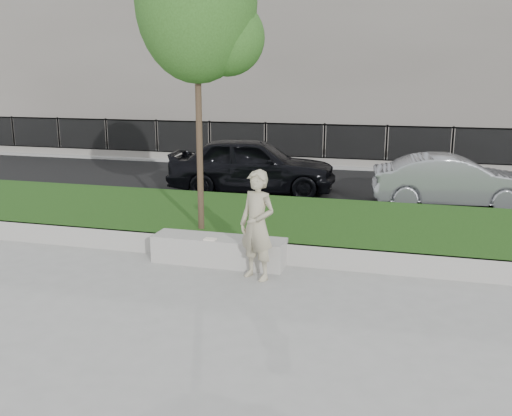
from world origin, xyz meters
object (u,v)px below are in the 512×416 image
(stone_bench, at_px, (219,250))
(book, at_px, (210,239))
(man, at_px, (257,225))
(car_silver, at_px, (453,181))
(car_dark, at_px, (252,165))
(young_tree, at_px, (201,9))

(stone_bench, bearing_deg, book, -115.12)
(man, distance_m, car_silver, 7.17)
(man, relative_size, car_silver, 0.46)
(stone_bench, xyz_separation_m, car_dark, (-1.09, 6.05, 0.59))
(stone_bench, height_order, car_silver, car_silver)
(man, xyz_separation_m, car_dark, (-1.96, 6.60, -0.08))
(book, bearing_deg, young_tree, 116.29)
(young_tree, bearing_deg, man, -44.16)
(car_dark, bearing_deg, stone_bench, -177.58)
(book, relative_size, young_tree, 0.04)
(car_silver, bearing_deg, stone_bench, 136.58)
(car_silver, bearing_deg, man, 144.79)
(man, relative_size, book, 8.98)
(man, bearing_deg, book, -176.20)
(book, height_order, young_tree, young_tree)
(man, distance_m, young_tree, 4.08)
(man, xyz_separation_m, book, (-0.96, 0.35, -0.41))
(young_tree, xyz_separation_m, car_silver, (4.85, 4.91, -3.79))
(stone_bench, xyz_separation_m, car_silver, (4.29, 5.75, 0.45))
(young_tree, bearing_deg, stone_bench, -56.20)
(stone_bench, bearing_deg, man, -32.40)
(young_tree, relative_size, car_silver, 1.41)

